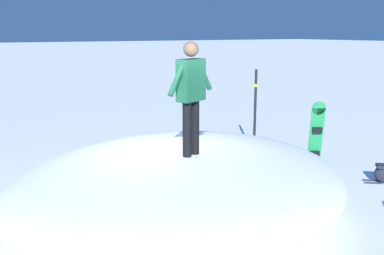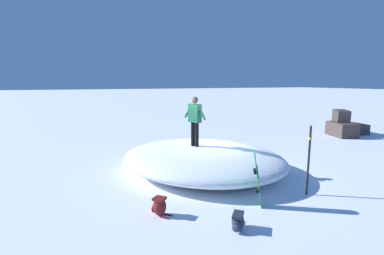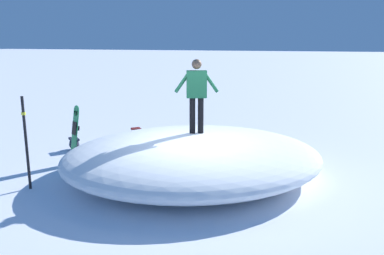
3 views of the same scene
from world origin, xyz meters
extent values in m
plane|color=white|center=(0.00, 0.00, 0.00)|extent=(240.00, 240.00, 0.00)
ellipsoid|color=white|center=(0.56, 0.17, 0.50)|extent=(7.71, 7.99, 1.00)
cylinder|color=black|center=(0.92, 0.09, 1.43)|extent=(0.14, 0.14, 0.86)
cylinder|color=black|center=(0.85, 0.28, 1.43)|extent=(0.14, 0.14, 0.86)
cube|color=#195638|center=(0.88, 0.19, 2.18)|extent=(0.38, 0.52, 0.64)
sphere|color=#936B4C|center=(0.88, 0.19, 2.65)|extent=(0.24, 0.24, 0.24)
cylinder|color=#195638|center=(1.00, -0.12, 2.24)|extent=(0.23, 0.41, 0.53)
cylinder|color=#195638|center=(0.76, 0.49, 2.24)|extent=(0.23, 0.41, 0.53)
cube|color=#1E8C47|center=(0.46, 3.41, 0.71)|extent=(0.34, 0.35, 1.42)
cylinder|color=#1E8C47|center=(0.55, 3.35, 1.42)|extent=(0.19, 0.27, 0.28)
cube|color=black|center=(0.47, 3.40, 0.97)|extent=(0.17, 0.23, 0.34)
cube|color=black|center=(0.53, 3.36, 0.97)|extent=(0.17, 0.21, 0.12)
cube|color=black|center=(0.47, 3.40, 0.45)|extent=(0.17, 0.21, 0.12)
ellipsoid|color=#1E2333|center=(1.57, 4.23, 0.19)|extent=(0.50, 0.53, 0.37)
ellipsoid|color=#2B3144|center=(1.70, 4.39, 0.13)|extent=(0.24, 0.23, 0.18)
cube|color=#1E2333|center=(1.57, 4.23, 0.34)|extent=(0.42, 0.44, 0.06)
cylinder|color=#1E2333|center=(1.34, 4.09, 0.01)|extent=(0.23, 0.27, 0.04)
cylinder|color=#1E2333|center=(1.46, 3.99, 0.01)|extent=(0.23, 0.27, 0.04)
ellipsoid|color=maroon|center=(3.00, 2.92, 0.24)|extent=(0.46, 0.46, 0.48)
ellipsoid|color=maroon|center=(3.10, 2.81, 0.17)|extent=(0.24, 0.23, 0.23)
cube|color=maroon|center=(3.00, 2.92, 0.44)|extent=(0.38, 0.39, 0.06)
cylinder|color=maroon|center=(2.94, 3.11, 0.01)|extent=(0.19, 0.20, 0.04)
cylinder|color=maroon|center=(2.81, 2.99, 0.01)|extent=(0.19, 0.20, 0.04)
cylinder|color=black|center=(-1.36, 3.30, 1.03)|extent=(0.06, 0.06, 2.05)
cylinder|color=yellow|center=(-1.36, 3.30, 1.68)|extent=(0.10, 0.10, 0.06)
cube|color=#473A34|center=(-11.69, -3.10, 0.32)|extent=(1.27, 1.59, 0.64)
cube|color=#453933|center=(-10.11, -2.77, 0.42)|extent=(1.54, 1.92, 0.84)
cube|color=#393431|center=(-10.43, -3.17, 0.77)|extent=(1.46, 1.64, 1.55)
camera|label=1|loc=(6.75, -3.35, 2.91)|focal=42.00mm
camera|label=2|loc=(4.79, 9.27, 3.28)|focal=26.38mm
camera|label=3|loc=(-7.87, -2.70, 3.18)|focal=36.51mm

